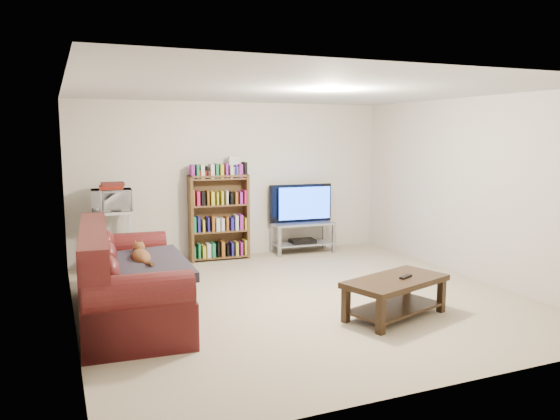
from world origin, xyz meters
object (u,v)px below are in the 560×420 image
sofa (124,287)px  coffee_table (395,290)px  tv_stand (303,232)px  bookshelf (219,216)px

sofa → coffee_table: (2.64, -1.07, -0.05)m
tv_stand → bookshelf: (-1.38, 0.07, 0.34)m
coffee_table → tv_stand: bearing=64.3°
sofa → bookshelf: (1.70, 2.23, 0.33)m
tv_stand → bookshelf: size_ratio=0.78×
coffee_table → tv_stand: tv_stand is taller
tv_stand → bookshelf: bookshelf is taller
coffee_table → bookshelf: size_ratio=0.97×
coffee_table → bookshelf: bookshelf is taller
coffee_table → bookshelf: 3.45m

